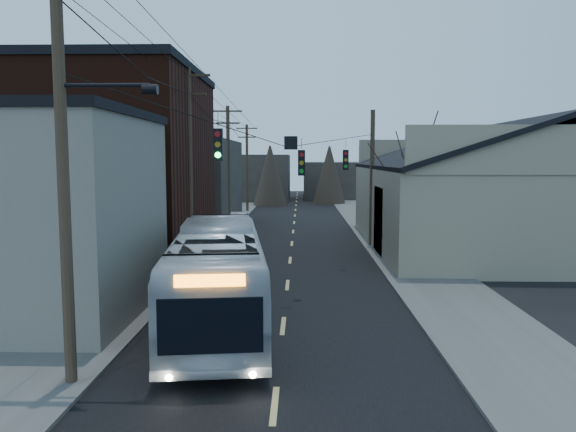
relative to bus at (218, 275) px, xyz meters
name	(u,v)px	position (x,y,z in m)	size (l,w,h in m)	color
road_surface	(293,235)	(2.19, 21.77, -1.65)	(9.00, 110.00, 0.02)	black
sidewalk_left	(203,234)	(-4.31, 21.77, -1.60)	(4.00, 110.00, 0.12)	#474744
sidewalk_right	(383,235)	(8.69, 21.77, -1.60)	(4.00, 110.00, 0.12)	#474744
building_clapboard	(24,217)	(-6.81, 0.77, 1.84)	(8.00, 8.00, 7.00)	#6F685C
building_brick	(105,168)	(-7.81, 11.77, 3.34)	(10.00, 12.00, 10.00)	black
building_left_far	(179,183)	(-7.31, 27.77, 1.84)	(9.00, 14.00, 7.00)	#322D28
warehouse	(500,204)	(15.19, 16.77, 1.04)	(16.16, 20.60, 7.73)	gray
building_far_left	(252,177)	(-3.81, 56.77, 1.34)	(10.00, 12.00, 6.00)	#322D28
building_far_right	(346,180)	(9.19, 61.77, 0.84)	(12.00, 14.00, 5.00)	#322D28
bare_tree	(412,195)	(8.69, 11.77, 1.94)	(0.40, 0.40, 7.20)	black
utility_lines	(240,168)	(-0.93, 15.91, 3.29)	(11.24, 45.28, 10.50)	#382B1E
bus	(218,275)	(0.00, 0.00, 0.00)	(2.79, 11.92, 3.32)	#B6BDC3
parked_car	(238,221)	(-2.11, 25.18, -1.00)	(1.40, 4.02, 1.32)	#B0B2B9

